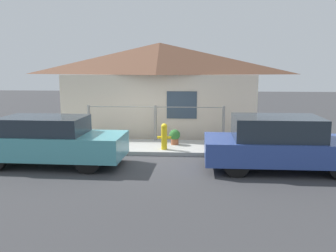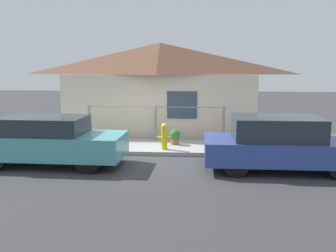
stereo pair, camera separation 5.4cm
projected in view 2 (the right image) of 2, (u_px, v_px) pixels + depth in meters
ground_plane at (149, 156)px, 11.56m from camera, size 60.00×60.00×0.00m
sidewalk at (153, 147)px, 12.54m from camera, size 24.00×2.01×0.13m
house at (160, 63)px, 14.51m from camera, size 7.71×2.23×3.65m
fence at (156, 121)px, 13.27m from camera, size 4.90×0.10×1.24m
car_left at (49, 141)px, 10.41m from camera, size 4.14×1.73×1.37m
car_right at (280, 144)px, 9.92m from camera, size 4.11×1.82×1.44m
fire_hydrant at (164, 136)px, 11.84m from camera, size 0.44×0.20×0.84m
potted_plant_near_hydrant at (175, 136)px, 12.61m from camera, size 0.36×0.36×0.51m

